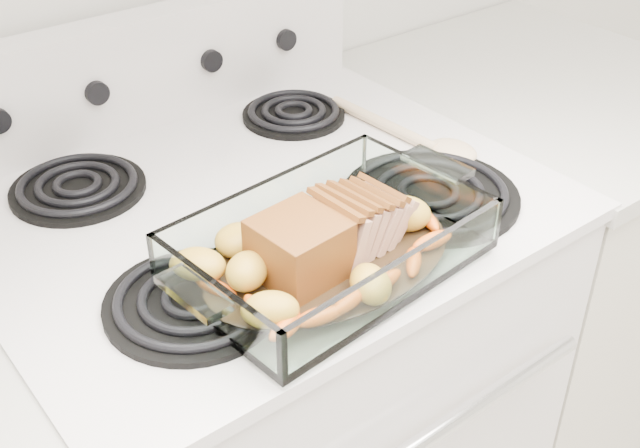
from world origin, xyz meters
TOP-DOWN VIEW (x-y plane):
  - electric_range at (0.00, 1.66)m, footprint 0.78×0.70m
  - counter_right at (0.67, 1.66)m, footprint 0.58×0.68m
  - baking_dish at (-0.02, 1.45)m, footprint 0.36×0.24m
  - pork_roast at (-0.04, 1.45)m, footprint 0.21×0.09m
  - roast_vegetables at (-0.03, 1.49)m, footprint 0.34×0.19m
  - wooden_spoon at (0.29, 1.62)m, footprint 0.07×0.29m

SIDE VIEW (x-z plane):
  - counter_right at x=0.67m, z-range 0.00..0.93m
  - electric_range at x=0.00m, z-range -0.08..1.04m
  - wooden_spoon at x=0.29m, z-range 0.93..0.96m
  - baking_dish at x=-0.02m, z-range 0.93..1.00m
  - roast_vegetables at x=-0.03m, z-range 0.95..0.99m
  - pork_roast at x=-0.04m, z-range 0.95..1.03m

